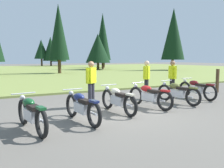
% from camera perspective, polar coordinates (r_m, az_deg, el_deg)
% --- Properties ---
extents(ground_plane, '(140.00, 140.00, 0.00)m').
position_cam_1_polar(ground_plane, '(7.81, 2.11, -7.00)').
color(ground_plane, '#605B54').
extents(grass_moorland, '(80.00, 44.00, 0.10)m').
position_cam_1_polar(grass_moorland, '(33.68, -21.79, 2.81)').
color(grass_moorland, olive).
rests_on(grass_moorland, ground).
extents(forest_treeline, '(44.16, 30.00, 8.63)m').
position_cam_1_polar(forest_treeline, '(38.05, -18.88, 9.48)').
color(forest_treeline, '#47331E').
rests_on(forest_treeline, ground).
extents(motorcycle_british_green, '(0.64, 2.09, 0.88)m').
position_cam_1_polar(motorcycle_british_green, '(6.22, -18.68, -6.62)').
color(motorcycle_british_green, black).
rests_on(motorcycle_british_green, ground).
extents(motorcycle_navy, '(0.62, 2.10, 0.88)m').
position_cam_1_polar(motorcycle_navy, '(6.76, -7.23, -5.33)').
color(motorcycle_navy, black).
rests_on(motorcycle_navy, ground).
extents(motorcycle_cream, '(0.62, 2.10, 0.88)m').
position_cam_1_polar(motorcycle_cream, '(7.85, 1.41, -3.67)').
color(motorcycle_cream, black).
rests_on(motorcycle_cream, ground).
extents(motorcycle_red, '(0.69, 2.08, 0.88)m').
position_cam_1_polar(motorcycle_red, '(8.72, 8.88, -2.75)').
color(motorcycle_red, black).
rests_on(motorcycle_red, ground).
extents(motorcycle_olive, '(0.63, 2.10, 0.88)m').
position_cam_1_polar(motorcycle_olive, '(9.76, 15.38, -1.95)').
color(motorcycle_olive, black).
rests_on(motorcycle_olive, ground).
extents(motorcycle_maroon, '(0.62, 2.10, 0.88)m').
position_cam_1_polar(motorcycle_maroon, '(11.18, 19.50, -1.07)').
color(motorcycle_maroon, black).
rests_on(motorcycle_maroon, ground).
extents(rider_near_row_end, '(0.47, 0.38, 1.67)m').
position_cam_1_polar(rider_near_row_end, '(8.71, -4.97, 0.67)').
color(rider_near_row_end, '#2D2D38').
rests_on(rider_near_row_end, ground).
extents(rider_with_back_turned, '(0.44, 0.40, 1.67)m').
position_cam_1_polar(rider_with_back_turned, '(10.48, 8.22, 1.57)').
color(rider_with_back_turned, black).
rests_on(rider_with_back_turned, ground).
extents(rider_checking_bike, '(0.32, 0.53, 1.67)m').
position_cam_1_polar(rider_checking_bike, '(10.86, 14.17, 1.60)').
color(rider_checking_bike, black).
rests_on(rider_checking_bike, ground).
extents(trail_marker_post, '(0.12, 0.12, 1.22)m').
position_cam_1_polar(trail_marker_post, '(13.58, 23.78, 0.71)').
color(trail_marker_post, '#47331E').
rests_on(trail_marker_post, ground).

